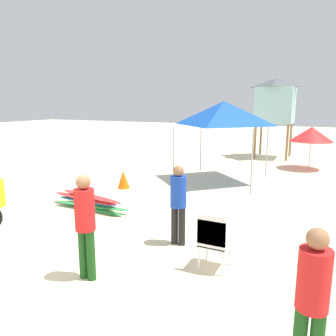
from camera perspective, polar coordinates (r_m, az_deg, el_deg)
name	(u,v)px	position (r m, az deg, el deg)	size (l,w,h in m)	color
ground	(30,284)	(5.92, -22.86, -18.15)	(80.00, 80.00, 0.00)	beige
stacked_plastic_chairs	(213,237)	(5.69, 7.90, -11.76)	(0.48, 0.48, 1.02)	white
surfboard_pile	(89,202)	(9.14, -13.56, -5.72)	(2.57, 0.66, 0.40)	green
lifeguard_near_left	(312,295)	(3.77, 23.79, -19.58)	(0.32, 0.32, 1.65)	#194C19
lifeguard_near_center	(85,220)	(5.40, -14.19, -8.78)	(0.32, 0.32, 1.73)	#194C19
lifeguard_near_right	(178,200)	(6.53, 1.81, -5.57)	(0.32, 0.32, 1.63)	black
popup_canopy	(224,113)	(11.95, 9.69, 9.36)	(2.74, 2.74, 2.89)	#B2B2B7
lifeguard_tower	(276,101)	(17.99, 18.20, 11.07)	(1.98, 1.98, 4.06)	olive
beach_umbrella_left	(311,134)	(15.35, 23.66, 5.40)	(1.79, 1.79, 1.83)	beige
traffic_cone_near	(123,179)	(11.12, -7.75, -1.98)	(0.42, 0.42, 0.60)	orange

